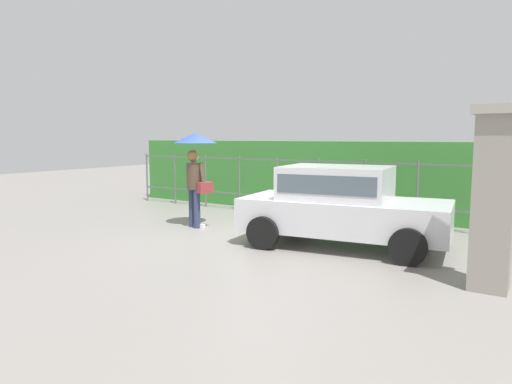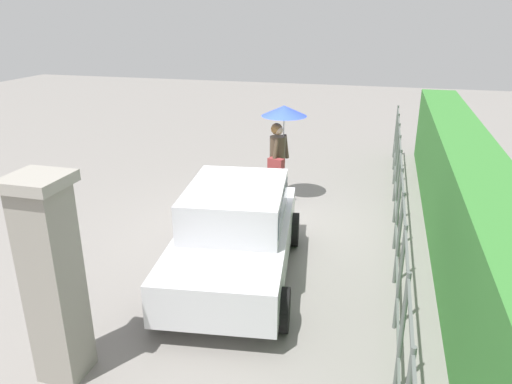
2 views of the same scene
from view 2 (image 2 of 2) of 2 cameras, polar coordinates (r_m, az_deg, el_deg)
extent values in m
plane|color=gray|center=(9.49, -0.54, -4.07)|extent=(40.00, 40.00, 0.00)
cube|color=silver|center=(7.51, -2.48, -6.14)|extent=(3.88, 2.10, 0.60)
cube|color=silver|center=(7.40, -2.36, -1.47)|extent=(2.07, 1.67, 0.60)
cube|color=#4C5B66|center=(7.39, -2.36, -1.32)|extent=(1.92, 1.67, 0.33)
cylinder|color=black|center=(6.49, 3.16, -13.71)|extent=(0.62, 0.26, 0.60)
cylinder|color=black|center=(6.79, -11.47, -12.43)|extent=(0.62, 0.26, 0.60)
cylinder|color=black|center=(8.67, 4.45, -4.43)|extent=(0.62, 0.26, 0.60)
cylinder|color=black|center=(8.90, -6.43, -3.82)|extent=(0.62, 0.26, 0.60)
cube|color=red|center=(9.08, 2.92, -0.26)|extent=(0.09, 0.21, 0.16)
cube|color=red|center=(9.22, -3.90, 0.05)|extent=(0.09, 0.21, 0.16)
cylinder|color=#2D3856|center=(10.79, 2.77, 1.47)|extent=(0.15, 0.15, 0.86)
cylinder|color=#2D3856|center=(10.63, 2.23, 1.18)|extent=(0.15, 0.15, 0.86)
cube|color=white|center=(10.90, 3.01, -0.52)|extent=(0.26, 0.10, 0.08)
cube|color=white|center=(10.73, 2.48, -0.85)|extent=(0.26, 0.10, 0.08)
cylinder|color=#473828|center=(10.49, 2.56, 5.04)|extent=(0.34, 0.34, 0.58)
sphere|color=#DBAD89|center=(10.39, 2.60, 7.33)|extent=(0.22, 0.22, 0.22)
sphere|color=olive|center=(10.40, 2.46, 7.45)|extent=(0.25, 0.25, 0.25)
cylinder|color=#473828|center=(10.63, 3.54, 5.39)|extent=(0.24, 0.16, 0.56)
cylinder|color=#473828|center=(10.26, 2.33, 4.86)|extent=(0.24, 0.16, 0.56)
cylinder|color=#B2B2B7|center=(10.43, 3.29, 6.88)|extent=(0.02, 0.02, 0.77)
cone|color=blue|center=(10.32, 3.35, 9.56)|extent=(0.96, 0.96, 0.22)
cube|color=maroon|center=(10.29, 2.38, 3.33)|extent=(0.26, 0.37, 0.24)
cube|color=gray|center=(5.78, -22.72, -10.20)|extent=(0.48, 0.48, 2.30)
cube|color=#9E998E|center=(5.30, -24.49, 1.18)|extent=(0.60, 0.60, 0.12)
cylinder|color=#59605B|center=(14.34, 16.17, 6.83)|extent=(0.05, 0.05, 1.50)
cylinder|color=#59605B|center=(13.19, 16.20, 5.68)|extent=(0.05, 0.05, 1.50)
cylinder|color=#59605B|center=(12.05, 16.24, 4.30)|extent=(0.05, 0.05, 1.50)
cylinder|color=#59605B|center=(10.91, 16.28, 2.63)|extent=(0.05, 0.05, 1.50)
cylinder|color=#59605B|center=(9.78, 16.34, 0.58)|extent=(0.05, 0.05, 1.50)
cylinder|color=#59605B|center=(8.67, 16.41, -2.00)|extent=(0.05, 0.05, 1.50)
cylinder|color=#59605B|center=(7.59, 16.50, -5.33)|extent=(0.05, 0.05, 1.50)
cylinder|color=#59605B|center=(6.53, 16.62, -9.75)|extent=(0.05, 0.05, 1.50)
cylinder|color=#59605B|center=(5.53, 16.79, -15.82)|extent=(0.05, 0.05, 1.50)
cube|color=#59605B|center=(8.45, 16.86, 2.20)|extent=(11.85, 0.03, 0.04)
cube|color=#59605B|center=(8.79, 16.21, -3.81)|extent=(11.85, 0.03, 0.04)
cube|color=#387F33|center=(8.71, 23.42, -1.38)|extent=(12.85, 0.90, 1.90)
camera|label=1|loc=(10.64, -55.71, 0.97)|focal=32.37mm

